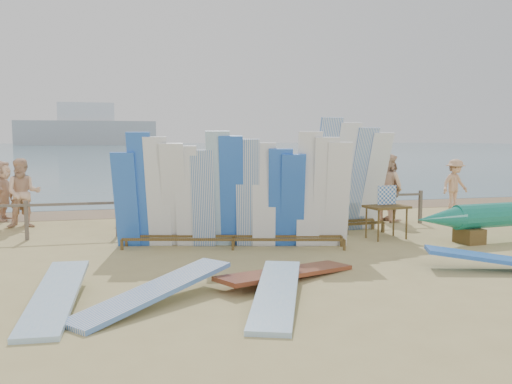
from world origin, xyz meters
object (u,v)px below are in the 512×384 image
object	(u,v)px
flat_board_e	(154,304)
beachgoer_5	(169,189)
beachgoer_3	(137,193)
beachgoer_11	(3,191)
flat_board_c	(287,279)
stroller	(302,205)
flat_board_b	(276,303)
beachgoer_10	(392,191)
vendor_table	(386,221)
beach_chair_right	(208,217)
beachgoer_4	(229,192)
beach_chair_left	(176,221)
beachgoer_extra_0	(455,184)
side_surfboard_rack	(343,182)
beachgoer_9	(314,184)
beachgoer_8	(388,188)
flat_board_d	(505,271)
beachgoer_1	(20,196)
beachgoer_2	(23,193)
beachgoer_6	(281,192)
flat_board_a	(56,307)
main_surfboard_rack	(233,196)
beachgoer_7	(319,184)

from	to	relation	value
flat_board_e	beachgoer_5	size ratio (longest dim) A/B	1.62
beachgoer_3	beachgoer_11	xyz separation A→B (m)	(-3.64, 1.45, 0.02)
flat_board_c	stroller	world-z (taller)	stroller
flat_board_b	beachgoer_10	distance (m)	8.51
vendor_table	beach_chair_right	bearing A→B (deg)	133.80
beachgoer_4	beach_chair_left	bearing A→B (deg)	-10.85
flat_board_e	beachgoer_5	xyz separation A→B (m)	(0.97, 8.41, 0.83)
beachgoer_extra_0	vendor_table	bearing A→B (deg)	-151.88
side_surfboard_rack	beachgoer_9	xyz separation A→B (m)	(1.00, 4.69, -0.47)
flat_board_c	beachgoer_10	size ratio (longest dim) A/B	1.63
flat_board_e	beachgoer_8	xyz separation A→B (m)	(6.84, 6.17, 0.94)
beachgoer_9	beachgoer_5	distance (m)	4.92
flat_board_e	beachgoer_9	world-z (taller)	beachgoer_9
flat_board_e	beachgoer_4	world-z (taller)	beachgoer_4
side_surfboard_rack	flat_board_d	distance (m)	4.56
beachgoer_3	beachgoer_1	size ratio (longest dim) A/B	1.06
vendor_table	flat_board_e	world-z (taller)	vendor_table
stroller	beachgoer_9	bearing A→B (deg)	52.99
beachgoer_2	beachgoer_5	bearing A→B (deg)	9.37
flat_board_b	beachgoer_4	distance (m)	7.79
beachgoer_10	beachgoer_6	world-z (taller)	same
flat_board_d	flat_board_a	distance (m)	7.41
beach_chair_left	beachgoer_11	size ratio (longest dim) A/B	0.47
flat_board_a	beachgoer_extra_0	bearing A→B (deg)	38.27
flat_board_d	beach_chair_right	size ratio (longest dim) A/B	3.29
flat_board_a	flat_board_b	xyz separation A→B (m)	(2.99, -0.55, 0.00)
beach_chair_left	beach_chair_right	xyz separation A→B (m)	(0.90, 0.54, 0.01)
beachgoer_9	beachgoer_1	size ratio (longest dim) A/B	1.02
flat_board_c	beachgoer_3	distance (m)	7.07
beachgoer_2	beachgoer_1	xyz separation A→B (m)	(-0.15, 0.45, -0.12)
flat_board_e	beachgoer_1	world-z (taller)	beachgoer_1
beachgoer_10	beachgoer_1	distance (m)	10.14
vendor_table	flat_board_b	xyz separation A→B (m)	(-3.84, -4.08, -0.41)
beachgoer_9	beachgoer_6	distance (m)	3.27
flat_board_a	beachgoer_8	bearing A→B (deg)	40.30
flat_board_b	beachgoer_2	distance (m)	9.08
beachgoer_10	beachgoer_5	size ratio (longest dim) A/B	0.99
beach_chair_left	beachgoer_5	bearing A→B (deg)	98.51
beach_chair_left	beachgoer_3	bearing A→B (deg)	132.40
beachgoer_5	beachgoer_4	bearing A→B (deg)	122.01
beachgoer_4	beachgoer_5	world-z (taller)	beachgoer_5
main_surfboard_rack	beachgoer_11	xyz separation A→B (m)	(-5.49, 5.42, -0.26)
flat_board_e	beachgoer_6	world-z (taller)	beachgoer_6
vendor_table	beachgoer_extra_0	xyz separation A→B (m)	(4.75, 4.34, 0.40)
side_surfboard_rack	beachgoer_9	bearing A→B (deg)	71.78
beach_chair_left	beachgoer_1	xyz separation A→B (m)	(-3.92, 1.83, 0.55)
beachgoer_2	side_surfboard_rack	bearing A→B (deg)	-24.81
flat_board_d	beach_chair_right	bearing A→B (deg)	57.28
beach_chair_right	beachgoer_9	bearing A→B (deg)	12.71
beachgoer_7	beach_chair_right	bearing A→B (deg)	31.41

